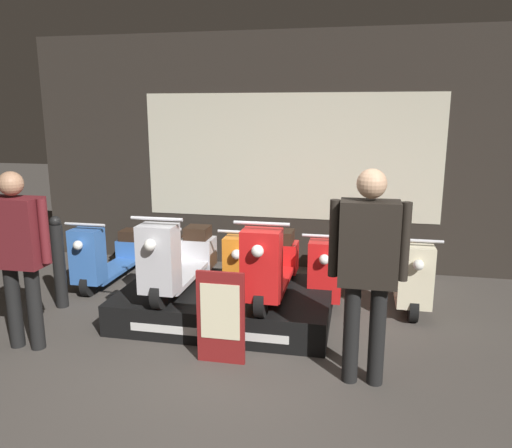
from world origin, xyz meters
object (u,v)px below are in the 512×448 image
object	(u,v)px
scooter_backrow_1	(178,260)
price_sign_board	(221,317)
scooter_backrow_4	(409,274)
scooter_backrow_2	(251,265)
street_bollard	(59,262)
scooter_backrow_0	(110,256)
scooter_display_left	(179,258)
person_right_browsing	(368,259)
scooter_backrow_3	(328,269)
person_left_browsing	(18,245)
scooter_display_right	(271,264)

from	to	relation	value
scooter_backrow_1	price_sign_board	world-z (taller)	scooter_backrow_1
scooter_backrow_1	scooter_backrow_4	size ratio (longest dim) A/B	1.00
scooter_backrow_2	street_bollard	xyz separation A→B (m)	(-1.98, -0.92, 0.19)
scooter_backrow_0	scooter_backrow_4	size ratio (longest dim) A/B	1.00
scooter_display_left	person_right_browsing	size ratio (longest dim) A/B	0.91
scooter_backrow_3	person_right_browsing	xyz separation A→B (m)	(0.41, -1.89, 0.71)
scooter_backrow_4	person_right_browsing	size ratio (longest dim) A/B	0.91
scooter_display_left	scooter_backrow_0	xyz separation A→B (m)	(-1.29, 0.92, -0.32)
person_left_browsing	scooter_display_right	bearing A→B (deg)	24.17
scooter_display_left	person_left_browsing	distance (m)	1.54
scooter_backrow_2	scooter_backrow_4	world-z (taller)	same
scooter_backrow_3	price_sign_board	bearing A→B (deg)	-114.14
scooter_backrow_4	street_bollard	bearing A→B (deg)	-166.47
scooter_backrow_1	scooter_backrow_4	world-z (taller)	same
scooter_display_left	scooter_backrow_4	world-z (taller)	scooter_display_left
scooter_backrow_2	scooter_backrow_3	size ratio (longest dim) A/B	1.00
person_left_browsing	scooter_display_left	bearing A→B (deg)	39.73
scooter_display_left	price_sign_board	bearing A→B (deg)	-51.64
scooter_backrow_0	scooter_backrow_4	world-z (taller)	same
scooter_backrow_1	scooter_backrow_2	bearing A→B (deg)	0.00
scooter_backrow_3	price_sign_board	size ratio (longest dim) A/B	1.90
scooter_display_left	scooter_display_right	size ratio (longest dim) A/B	1.00
scooter_backrow_2	street_bollard	world-z (taller)	street_bollard
scooter_display_left	scooter_backrow_1	distance (m)	1.04
scooter_display_left	person_left_browsing	bearing A→B (deg)	-140.27
scooter_backrow_1	street_bollard	world-z (taller)	street_bollard
scooter_display_right	scooter_backrow_4	size ratio (longest dim) A/B	1.00
scooter_backrow_1	street_bollard	size ratio (longest dim) A/B	1.51
scooter_backrow_1	person_left_browsing	xyz separation A→B (m)	(-0.80, -1.89, 0.65)
person_left_browsing	street_bollard	xyz separation A→B (m)	(-0.25, 0.96, -0.47)
scooter_backrow_1	scooter_backrow_2	xyz separation A→B (m)	(0.93, 0.00, 0.00)
scooter_backrow_3	person_right_browsing	bearing A→B (deg)	-77.87
scooter_backrow_1	person_right_browsing	xyz separation A→B (m)	(2.27, -1.89, 0.71)
person_left_browsing	street_bollard	world-z (taller)	person_left_browsing
scooter_display_left	person_left_browsing	size ratio (longest dim) A/B	0.96
scooter_backrow_1	person_right_browsing	bearing A→B (deg)	-39.78
person_left_browsing	person_right_browsing	world-z (taller)	person_right_browsing
scooter_backrow_4	price_sign_board	size ratio (longest dim) A/B	1.90
scooter_backrow_1	scooter_display_left	bearing A→B (deg)	-68.76
person_left_browsing	scooter_backrow_4	bearing A→B (deg)	27.72
person_left_browsing	street_bollard	bearing A→B (deg)	104.67
scooter_backrow_1	person_left_browsing	distance (m)	2.15
scooter_display_left	street_bollard	size ratio (longest dim) A/B	1.51
scooter_backrow_4	person_left_browsing	xyz separation A→B (m)	(-3.59, -1.89, 0.65)
scooter_backrow_1	price_sign_board	xyz separation A→B (m)	(1.05, -1.80, 0.09)
scooter_display_right	scooter_backrow_0	size ratio (longest dim) A/B	1.00
scooter_display_left	street_bollard	xyz separation A→B (m)	(-1.41, -0.00, -0.13)
price_sign_board	scooter_display_left	bearing A→B (deg)	128.36
scooter_display_left	scooter_backrow_0	world-z (taller)	scooter_display_left
scooter_display_right	person_right_browsing	world-z (taller)	person_right_browsing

